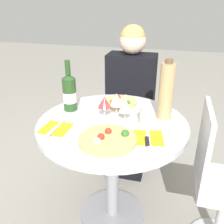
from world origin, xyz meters
TOP-DOWN VIEW (x-y plane):
  - ground_plane at (0.00, 0.00)m, footprint 12.00×12.00m
  - dining_table at (0.00, 0.00)m, footprint 0.87×0.87m
  - chair_behind_diner at (-0.02, 0.78)m, footprint 0.36×0.36m
  - seated_diner at (-0.02, 0.64)m, footprint 0.39×0.45m
  - chair_empty_side at (0.62, -0.04)m, footprint 0.36×0.36m
  - pizza_large at (0.03, -0.21)m, footprint 0.29×0.29m
  - pizza_small_far at (-0.02, 0.27)m, footprint 0.23×0.23m
  - wine_bottle at (-0.30, 0.10)m, footprint 0.09×0.09m
  - tall_carafe at (0.28, 0.13)m, footprint 0.08×0.08m
  - sugar_shaker at (0.19, 0.01)m, footprint 0.07×0.07m
  - wine_glass_center at (0.01, 0.05)m, footprint 0.08×0.08m
  - wine_glass_front_right at (0.07, 0.01)m, footprint 0.07×0.07m
  - wine_glass_front_left at (-0.05, 0.01)m, footprint 0.08×0.08m
  - place_setting_left at (-0.28, -0.16)m, footprint 0.15×0.19m
  - place_setting_right at (0.22, -0.13)m, footprint 0.17×0.19m

SIDE VIEW (x-z plane):
  - ground_plane at x=0.00m, z-range 0.00..0.00m
  - chair_behind_diner at x=-0.02m, z-range -0.01..0.88m
  - chair_empty_side at x=0.62m, z-range -0.01..0.88m
  - seated_diner at x=-0.02m, z-range -0.06..1.14m
  - dining_table at x=0.00m, z-range 0.22..0.95m
  - place_setting_left at x=-0.28m, z-range 0.73..0.74m
  - place_setting_right at x=0.22m, z-range 0.73..0.74m
  - pizza_large at x=0.03m, z-range 0.72..0.77m
  - pizza_small_far at x=-0.02m, z-range 0.72..0.77m
  - sugar_shaker at x=0.19m, z-range 0.73..0.83m
  - wine_glass_front_right at x=0.07m, z-range 0.76..0.91m
  - wine_glass_front_left at x=-0.05m, z-range 0.77..0.91m
  - wine_bottle at x=-0.30m, z-range 0.69..1.01m
  - wine_glass_center at x=0.01m, z-range 0.77..0.93m
  - tall_carafe at x=0.28m, z-range 0.72..1.08m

